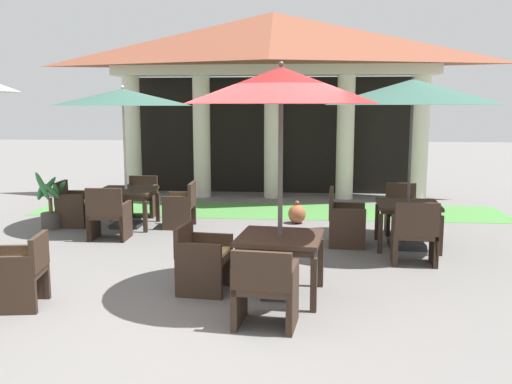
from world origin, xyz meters
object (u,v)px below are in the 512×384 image
(patio_chair_near_foreground_south, at_px, (265,288))
(patio_chair_mid_right_east, at_px, (20,273))
(patio_umbrella_mid_left, at_px, (413,94))
(patio_chair_mid_left_south, at_px, (415,235))
(potted_palm_left_edge, at_px, (51,208))
(patio_table_near_foreground, at_px, (280,244))
(patio_chair_mid_left_north, at_px, (401,212))
(patio_chair_far_back_west, at_px, (73,205))
(terracotta_urn, at_px, (297,214))
(patio_chair_mid_left_west, at_px, (345,220))
(patio_chair_far_back_north, at_px, (141,197))
(patio_chair_far_back_south, at_px, (109,216))
(patio_table_mid_left, at_px, (408,209))
(patio_chair_near_foreground_west, at_px, (202,258))
(patio_umbrella_far_back, at_px, (123,99))
(patio_chair_far_back_east, at_px, (181,206))
(patio_umbrella_near_foreground, at_px, (281,87))
(patio_table_far_back, at_px, (126,194))

(patio_chair_near_foreground_south, xyz_separation_m, patio_chair_mid_right_east, (-2.80, 0.34, -0.02))
(patio_chair_near_foreground_south, xyz_separation_m, patio_umbrella_mid_left, (2.03, 3.47, 2.03))
(patio_chair_mid_left_south, bearing_deg, potted_palm_left_edge, 167.66)
(patio_table_near_foreground, bearing_deg, patio_chair_mid_left_north, 60.27)
(patio_chair_far_back_west, bearing_deg, terracotta_urn, 96.57)
(patio_chair_mid_left_west, bearing_deg, patio_chair_mid_right_east, -46.40)
(patio_table_near_foreground, distance_m, patio_chair_mid_left_south, 2.41)
(patio_chair_far_back_north, bearing_deg, patio_chair_far_back_south, 90.00)
(potted_palm_left_edge, bearing_deg, patio_umbrella_mid_left, -7.57)
(patio_chair_near_foreground_south, height_order, patio_table_mid_left, patio_chair_near_foreground_south)
(patio_chair_mid_left_north, distance_m, potted_palm_left_edge, 6.40)
(patio_chair_near_foreground_west, bearing_deg, patio_chair_far_back_west, -131.80)
(patio_table_mid_left, bearing_deg, patio_table_near_foreground, -127.55)
(patio_umbrella_far_back, bearing_deg, patio_chair_mid_left_west, -14.87)
(patio_chair_mid_left_north, distance_m, patio_chair_far_back_east, 4.01)
(patio_chair_mid_left_south, bearing_deg, patio_chair_near_foreground_south, -124.49)
(patio_chair_far_back_east, bearing_deg, patio_umbrella_far_back, 90.00)
(patio_chair_near_foreground_south, bearing_deg, patio_chair_far_back_south, 135.79)
(patio_table_mid_left, height_order, patio_chair_far_back_north, patio_chair_far_back_north)
(patio_chair_mid_left_north, distance_m, patio_chair_far_back_south, 5.10)
(patio_umbrella_near_foreground, distance_m, patio_chair_mid_left_west, 3.42)
(patio_chair_near_foreground_west, height_order, patio_table_mid_left, patio_chair_near_foreground_west)
(patio_chair_far_back_south, bearing_deg, patio_chair_near_foreground_west, -51.67)
(patio_chair_far_back_north, bearing_deg, potted_palm_left_edge, 43.46)
(patio_chair_near_foreground_south, relative_size, patio_chair_far_back_west, 1.01)
(patio_umbrella_near_foreground, relative_size, patio_umbrella_far_back, 1.05)
(patio_chair_mid_left_north, bearing_deg, patio_chair_mid_left_west, 44.86)
(patio_chair_mid_left_west, height_order, patio_chair_far_back_north, patio_chair_mid_left_west)
(potted_palm_left_edge, bearing_deg, patio_table_near_foreground, -37.24)
(patio_table_near_foreground, bearing_deg, patio_chair_near_foreground_south, -96.35)
(patio_chair_mid_left_west, distance_m, patio_chair_far_back_north, 4.53)
(patio_table_far_back, height_order, terracotta_urn, patio_table_far_back)
(patio_chair_mid_left_north, xyz_separation_m, patio_table_far_back, (-5.05, 0.14, 0.22))
(patio_table_near_foreground, bearing_deg, patio_umbrella_mid_left, 52.45)
(patio_umbrella_mid_left, bearing_deg, patio_chair_mid_right_east, -147.14)
(patio_table_near_foreground, distance_m, patio_chair_far_back_west, 5.46)
(patio_umbrella_mid_left, distance_m, patio_chair_far_back_west, 6.45)
(patio_table_mid_left, height_order, patio_chair_mid_right_east, patio_chair_mid_right_east)
(patio_chair_mid_left_north, height_order, patio_chair_mid_right_east, patio_chair_mid_left_north)
(patio_umbrella_far_back, bearing_deg, patio_chair_far_back_west, -178.51)
(patio_table_near_foreground, relative_size, terracotta_urn, 2.41)
(patio_chair_far_back_south, distance_m, terracotta_urn, 3.56)
(patio_umbrella_mid_left, bearing_deg, patio_umbrella_far_back, 167.25)
(patio_chair_near_foreground_west, bearing_deg, patio_chair_mid_left_west, 148.86)
(patio_table_far_back, height_order, patio_chair_far_back_north, patio_chair_far_back_north)
(patio_table_mid_left, distance_m, patio_chair_mid_left_south, 1.01)
(patio_chair_near_foreground_south, distance_m, patio_chair_far_back_north, 6.37)
(patio_umbrella_far_back, bearing_deg, patio_chair_far_back_south, -88.51)
(patio_chair_near_foreground_west, height_order, patio_chair_far_back_west, patio_chair_far_back_west)
(patio_chair_mid_right_east, distance_m, patio_chair_far_back_south, 3.21)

